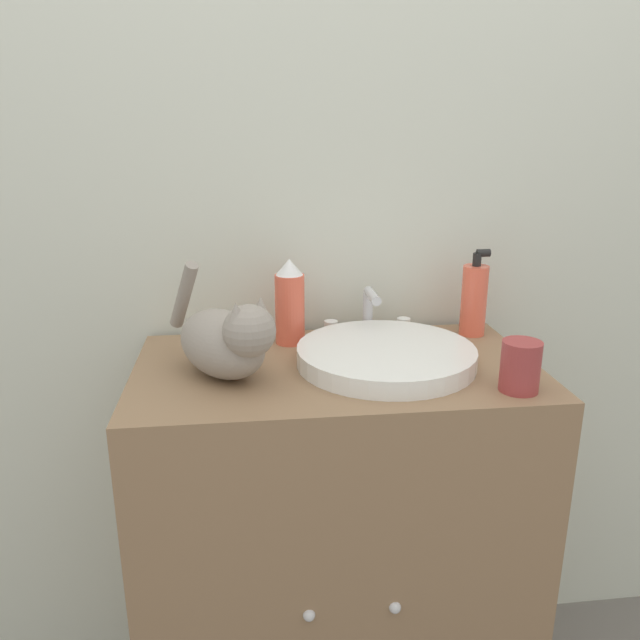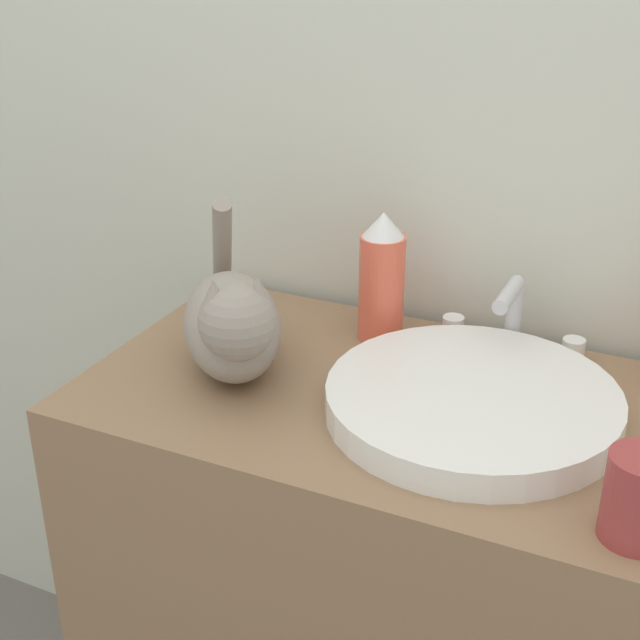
% 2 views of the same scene
% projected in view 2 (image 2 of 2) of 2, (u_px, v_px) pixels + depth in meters
% --- Properties ---
extents(wall_back, '(6.00, 0.05, 2.50)m').
position_uv_depth(wall_back, '(476.00, 99.00, 1.26)').
color(wall_back, silver).
rests_on(wall_back, ground_plane).
extents(sink_basin, '(0.37, 0.37, 0.04)m').
position_uv_depth(sink_basin, '(472.00, 402.00, 1.12)').
color(sink_basin, white).
rests_on(sink_basin, vanity_cabinet).
extents(faucet, '(0.21, 0.11, 0.12)m').
position_uv_depth(faucet, '(511.00, 320.00, 1.26)').
color(faucet, silver).
rests_on(faucet, vanity_cabinet).
extents(cat, '(0.24, 0.31, 0.22)m').
position_uv_depth(cat, '(233.00, 322.00, 1.19)').
color(cat, gray).
rests_on(cat, vanity_cabinet).
extents(spray_bottle, '(0.07, 0.07, 0.19)m').
position_uv_depth(spray_bottle, '(382.00, 278.00, 1.29)').
color(spray_bottle, '#EF6047').
rests_on(spray_bottle, vanity_cabinet).
extents(cup, '(0.07, 0.07, 0.10)m').
position_uv_depth(cup, '(640.00, 498.00, 0.89)').
color(cup, '#9E3838').
rests_on(cup, vanity_cabinet).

